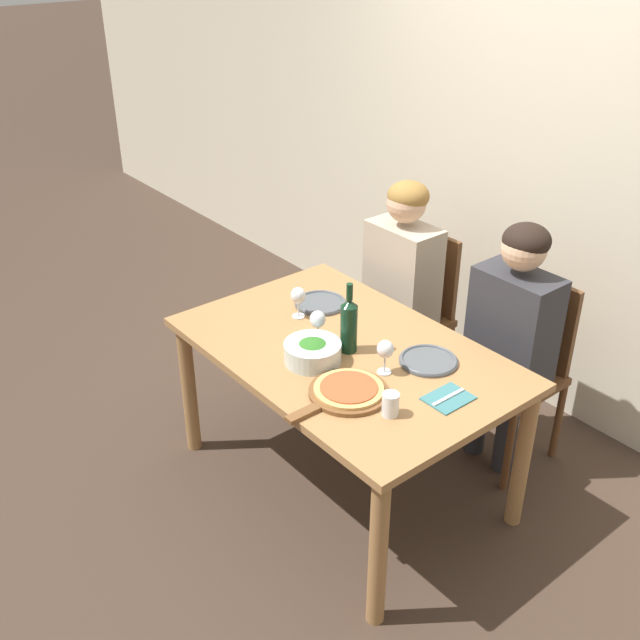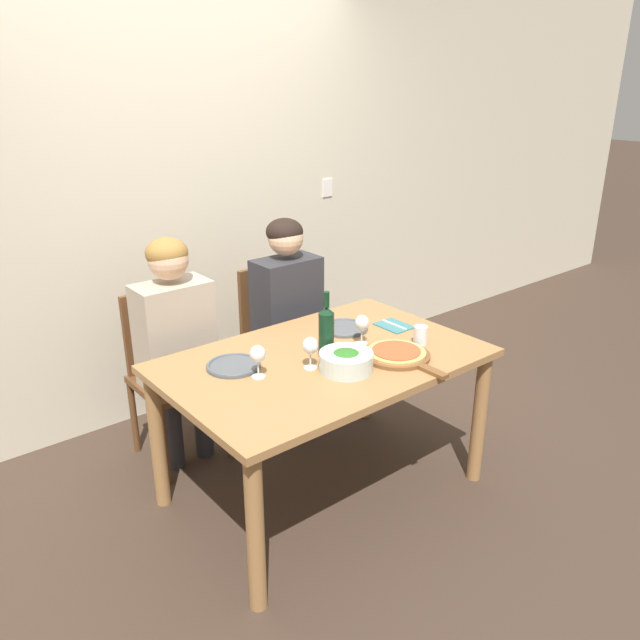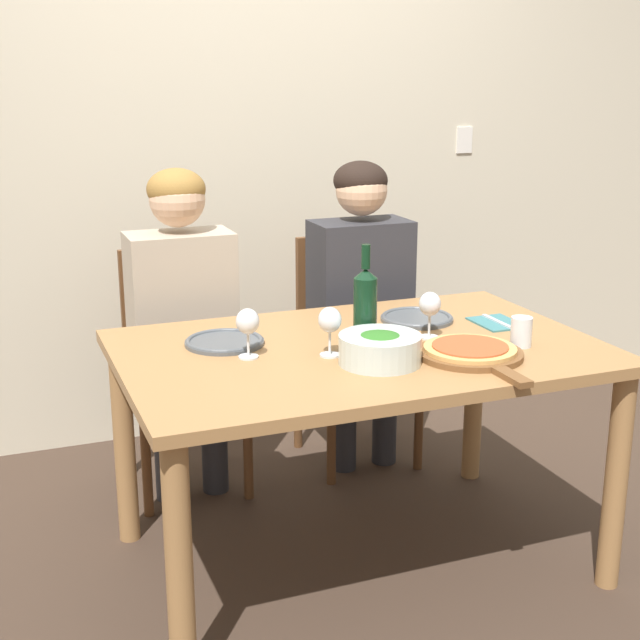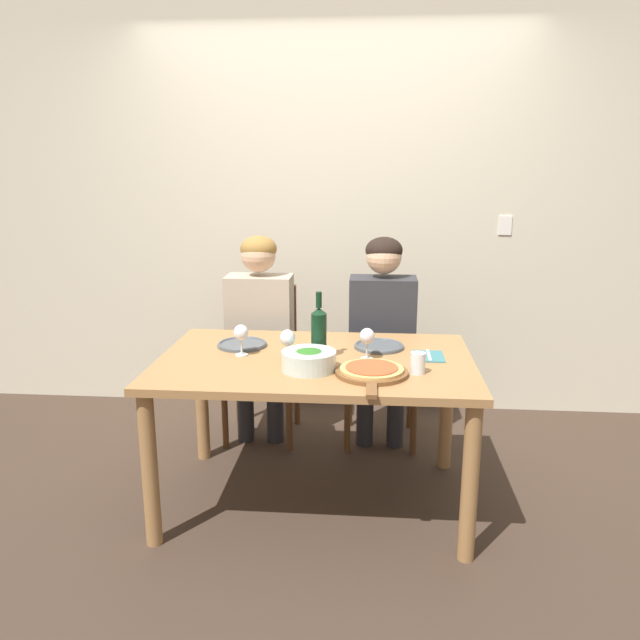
{
  "view_description": "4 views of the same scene",
  "coord_description": "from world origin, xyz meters",
  "px_view_note": "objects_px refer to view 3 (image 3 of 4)",
  "views": [
    {
      "loc": [
        2.07,
        -1.82,
        2.43
      ],
      "look_at": [
        -0.14,
        -0.03,
        0.83
      ],
      "focal_mm": 42.0,
      "sensor_mm": 36.0,
      "label": 1
    },
    {
      "loc": [
        -1.69,
        -2.05,
        1.96
      ],
      "look_at": [
        0.04,
        0.07,
        0.9
      ],
      "focal_mm": 35.0,
      "sensor_mm": 36.0,
      "label": 2
    },
    {
      "loc": [
        -1.07,
        -2.4,
        1.57
      ],
      "look_at": [
        -0.11,
        0.05,
        0.82
      ],
      "focal_mm": 50.0,
      "sensor_mm": 36.0,
      "label": 3
    },
    {
      "loc": [
        0.25,
        -2.79,
        1.63
      ],
      "look_at": [
        0.01,
        0.1,
        0.9
      ],
      "focal_mm": 35.0,
      "sensor_mm": 36.0,
      "label": 4
    }
  ],
  "objects_px": {
    "wine_glass_right": "(430,306)",
    "dinner_plate_left": "(225,341)",
    "water_tumbler": "(521,332)",
    "chair_right": "(350,339)",
    "fork_on_napkin": "(497,323)",
    "wine_bottle": "(365,306)",
    "person_woman": "(183,303)",
    "wine_glass_left": "(248,324)",
    "broccoli_bowl": "(380,349)",
    "pizza_on_board": "(471,352)",
    "person_man": "(362,287)",
    "dinner_plate_right": "(417,318)",
    "chair_left": "(179,359)",
    "wine_glass_centre": "(330,322)"
  },
  "relations": [
    {
      "from": "wine_bottle",
      "to": "wine_glass_right",
      "type": "xyz_separation_m",
      "value": [
        0.22,
        0.0,
        -0.02
      ]
    },
    {
      "from": "person_woman",
      "to": "wine_glass_left",
      "type": "bearing_deg",
      "value": -86.77
    },
    {
      "from": "person_woman",
      "to": "wine_glass_left",
      "type": "height_order",
      "value": "person_woman"
    },
    {
      "from": "person_man",
      "to": "dinner_plate_right",
      "type": "distance_m",
      "value": 0.51
    },
    {
      "from": "dinner_plate_left",
      "to": "broccoli_bowl",
      "type": "bearing_deg",
      "value": -42.84
    },
    {
      "from": "wine_glass_left",
      "to": "wine_glass_right",
      "type": "bearing_deg",
      "value": -1.44
    },
    {
      "from": "pizza_on_board",
      "to": "fork_on_napkin",
      "type": "height_order",
      "value": "pizza_on_board"
    },
    {
      "from": "broccoli_bowl",
      "to": "wine_glass_centre",
      "type": "relative_size",
      "value": 1.6
    },
    {
      "from": "dinner_plate_left",
      "to": "fork_on_napkin",
      "type": "relative_size",
      "value": 1.37
    },
    {
      "from": "person_man",
      "to": "chair_right",
      "type": "bearing_deg",
      "value": 90.0
    },
    {
      "from": "dinner_plate_left",
      "to": "person_man",
      "type": "bearing_deg",
      "value": 37.36
    },
    {
      "from": "chair_left",
      "to": "chair_right",
      "type": "relative_size",
      "value": 1.0
    },
    {
      "from": "person_woman",
      "to": "dinner_plate_left",
      "type": "relative_size",
      "value": 4.98
    },
    {
      "from": "dinner_plate_left",
      "to": "wine_glass_centre",
      "type": "bearing_deg",
      "value": -41.13
    },
    {
      "from": "broccoli_bowl",
      "to": "chair_left",
      "type": "bearing_deg",
      "value": 110.97
    },
    {
      "from": "person_woman",
      "to": "broccoli_bowl",
      "type": "relative_size",
      "value": 5.09
    },
    {
      "from": "person_woman",
      "to": "water_tumbler",
      "type": "distance_m",
      "value": 1.24
    },
    {
      "from": "person_man",
      "to": "water_tumbler",
      "type": "distance_m",
      "value": 0.9
    },
    {
      "from": "chair_right",
      "to": "wine_bottle",
      "type": "bearing_deg",
      "value": -110.44
    },
    {
      "from": "wine_bottle",
      "to": "broccoli_bowl",
      "type": "relative_size",
      "value": 1.32
    },
    {
      "from": "wine_glass_left",
      "to": "water_tumbler",
      "type": "bearing_deg",
      "value": -13.43
    },
    {
      "from": "chair_right",
      "to": "wine_glass_right",
      "type": "xyz_separation_m",
      "value": [
        -0.08,
        -0.82,
        0.35
      ]
    },
    {
      "from": "pizza_on_board",
      "to": "chair_left",
      "type": "bearing_deg",
      "value": 122.28
    },
    {
      "from": "broccoli_bowl",
      "to": "wine_bottle",
      "type": "bearing_deg",
      "value": 80.29
    },
    {
      "from": "person_man",
      "to": "pizza_on_board",
      "type": "xyz_separation_m",
      "value": [
        -0.06,
        -0.93,
        0.01
      ]
    },
    {
      "from": "dinner_plate_left",
      "to": "person_woman",
      "type": "bearing_deg",
      "value": 91.0
    },
    {
      "from": "chair_right",
      "to": "dinner_plate_left",
      "type": "relative_size",
      "value": 3.68
    },
    {
      "from": "wine_glass_right",
      "to": "dinner_plate_left",
      "type": "bearing_deg",
      "value": 164.66
    },
    {
      "from": "dinner_plate_left",
      "to": "pizza_on_board",
      "type": "distance_m",
      "value": 0.76
    },
    {
      "from": "pizza_on_board",
      "to": "wine_glass_right",
      "type": "relative_size",
      "value": 3.03
    },
    {
      "from": "chair_left",
      "to": "wine_glass_left",
      "type": "xyz_separation_m",
      "value": [
        0.04,
        -0.81,
        0.35
      ]
    },
    {
      "from": "chair_right",
      "to": "dinner_plate_right",
      "type": "relative_size",
      "value": 3.68
    },
    {
      "from": "person_man",
      "to": "fork_on_napkin",
      "type": "xyz_separation_m",
      "value": [
        0.21,
        -0.65,
        0.0
      ]
    },
    {
      "from": "dinner_plate_left",
      "to": "wine_glass_right",
      "type": "bearing_deg",
      "value": -15.34
    },
    {
      "from": "water_tumbler",
      "to": "person_woman",
      "type": "bearing_deg",
      "value": 133.87
    },
    {
      "from": "chair_left",
      "to": "dinner_plate_left",
      "type": "distance_m",
      "value": 0.7
    },
    {
      "from": "wine_glass_right",
      "to": "fork_on_napkin",
      "type": "xyz_separation_m",
      "value": [
        0.29,
        0.07,
        -0.1
      ]
    },
    {
      "from": "wine_bottle",
      "to": "water_tumbler",
      "type": "xyz_separation_m",
      "value": [
        0.45,
        -0.18,
        -0.08
      ]
    },
    {
      "from": "chair_left",
      "to": "dinner_plate_left",
      "type": "height_order",
      "value": "chair_left"
    },
    {
      "from": "broccoli_bowl",
      "to": "pizza_on_board",
      "type": "relative_size",
      "value": 0.53
    },
    {
      "from": "wine_glass_right",
      "to": "water_tumbler",
      "type": "bearing_deg",
      "value": -38.95
    },
    {
      "from": "chair_right",
      "to": "fork_on_napkin",
      "type": "distance_m",
      "value": 0.82
    },
    {
      "from": "broccoli_bowl",
      "to": "pizza_on_board",
      "type": "xyz_separation_m",
      "value": [
        0.28,
        -0.05,
        -0.03
      ]
    },
    {
      "from": "person_woman",
      "to": "broccoli_bowl",
      "type": "bearing_deg",
      "value": -66.7
    },
    {
      "from": "wine_bottle",
      "to": "wine_glass_left",
      "type": "height_order",
      "value": "wine_bottle"
    },
    {
      "from": "wine_glass_centre",
      "to": "fork_on_napkin",
      "type": "height_order",
      "value": "wine_glass_centre"
    },
    {
      "from": "chair_left",
      "to": "dinner_plate_right",
      "type": "height_order",
      "value": "chair_left"
    },
    {
      "from": "wine_glass_left",
      "to": "wine_bottle",
      "type": "bearing_deg",
      "value": -2.62
    },
    {
      "from": "chair_right",
      "to": "person_man",
      "type": "relative_size",
      "value": 0.74
    },
    {
      "from": "pizza_on_board",
      "to": "water_tumbler",
      "type": "bearing_deg",
      "value": 11.49
    }
  ]
}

